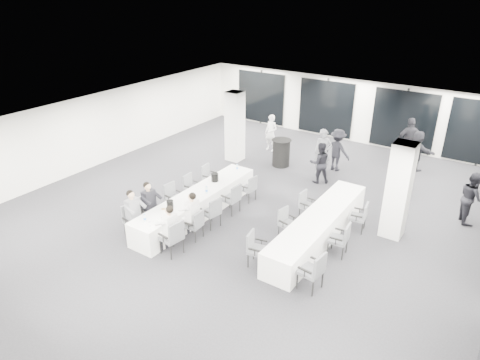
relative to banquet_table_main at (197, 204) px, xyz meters
The scene contains 43 objects.
room 3.27m from the banquet_table_main, 49.28° to the left, with size 14.04×16.04×2.84m.
column_left 4.85m from the banquet_table_main, 110.43° to the left, with size 0.60×0.60×2.80m, color silver.
column_right 5.89m from the banquet_table_main, 22.80° to the left, with size 0.60×0.60×2.80m, color silver.
banquet_table_main is the anchor object (origin of this frame).
banquet_table_side 3.77m from the banquet_table_main, 12.78° to the left, with size 0.90×5.00×0.75m, color white.
cocktail_table 4.93m from the banquet_table_main, 87.50° to the left, with size 0.77×0.77×1.07m.
chair_main_left_near 2.09m from the banquet_table_main, 113.41° to the right, with size 0.55×0.58×0.93m.
chair_main_left_second 1.53m from the banquet_table_main, 122.98° to the right, with size 0.57×0.60×0.94m.
chair_main_left_mid 0.87m from the banquet_table_main, 166.31° to the right, with size 0.51×0.55×0.92m.
chair_main_left_fourth 1.08m from the banquet_table_main, 140.63° to the left, with size 0.47×0.52×0.90m.
chair_main_left_far 1.84m from the banquet_table_main, 116.78° to the left, with size 0.49×0.53×0.90m.
chair_main_right_near 2.19m from the banquet_table_main, 67.39° to the right, with size 0.58×0.63×1.02m.
chair_main_right_second 1.37m from the banquet_table_main, 52.68° to the right, with size 0.47×0.52×0.89m.
chair_main_right_mid 0.90m from the banquet_table_main, 20.38° to the right, with size 0.56×0.59×0.95m.
chair_main_right_fourth 1.12m from the banquet_table_main, 40.70° to the left, with size 0.52×0.57×0.97m.
chair_main_right_far 1.90m from the banquet_table_main, 64.12° to the left, with size 0.48×0.53×0.89m.
chair_side_left_near 3.09m from the banquet_table_main, 22.44° to the right, with size 0.55×0.58×0.93m.
chair_side_left_mid 2.90m from the banquet_table_main, ahead, with size 0.51×0.54×0.86m.
chair_side_left_far 3.34m from the banquet_table_main, 31.32° to the left, with size 0.47×0.51×0.87m.
chair_side_right_near 4.69m from the banquet_table_main, 15.62° to the right, with size 0.57×0.62×1.01m.
chair_side_right_mid 4.54m from the banquet_table_main, ahead, with size 0.52×0.57×0.95m.
chair_side_right_far 4.90m from the banquet_table_main, 22.93° to the left, with size 0.52×0.56×0.90m.
seated_guest_a 2.09m from the banquet_table_main, 109.05° to the right, with size 0.50×0.38×1.44m.
seated_guest_b 1.52m from the banquet_table_main, 117.21° to the right, with size 0.50×0.38×1.44m.
seated_guest_c 2.15m from the banquet_table_main, 71.55° to the right, with size 0.50×0.38×1.44m.
seated_guest_d 1.35m from the banquet_table_main, 58.52° to the right, with size 0.50×0.38×1.44m.
standing_guest_a 5.44m from the banquet_table_main, 69.58° to the left, with size 0.72×0.58×1.99m, color slate.
standing_guest_b 4.84m from the banquet_table_main, 64.06° to the left, with size 0.83×0.51×1.72m, color black.
standing_guest_c 6.16m from the banquet_table_main, 69.13° to the left, with size 1.20×0.61×1.85m, color black.
standing_guest_d 9.04m from the banquet_table_main, 61.82° to the left, with size 1.25×0.70×2.12m, color black.
standing_guest_e 7.06m from the banquet_table_main, 45.73° to the left, with size 0.87×0.53×1.80m, color black.
standing_guest_f 8.84m from the banquet_table_main, 57.98° to the left, with size 1.62×0.62×1.77m, color black.
standing_guest_g 6.26m from the banquet_table_main, 98.96° to the left, with size 0.65×0.52×1.77m, color silver.
standing_guest_h 8.23m from the banquet_table_main, 31.29° to the left, with size 0.88×0.54×1.82m, color black.
ice_bucket_near 1.23m from the banquet_table_main, 93.16° to the right, with size 0.19×0.19×0.22m, color black.
ice_bucket_far 1.14m from the banquet_table_main, 94.31° to the left, with size 0.24×0.24×0.27m, color black.
water_bottle_a 2.15m from the banquet_table_main, 92.57° to the right, with size 0.07×0.07×0.21m, color silver.
water_bottle_b 0.57m from the banquet_table_main, 35.62° to the left, with size 0.07×0.07×0.23m, color silver.
water_bottle_c 2.21m from the banquet_table_main, 89.52° to the left, with size 0.07×0.07×0.21m, color silver.
plate_a 1.39m from the banquet_table_main, 96.38° to the right, with size 0.20×0.20×0.03m.
plate_b 1.71m from the banquet_table_main, 82.57° to the right, with size 0.18×0.18×0.03m.
plate_c 0.48m from the banquet_table_main, 75.43° to the right, with size 0.21×0.21×0.03m.
wine_glass 2.26m from the banquet_table_main, 85.30° to the right, with size 0.07×0.07×0.18m.
Camera 1 is at (6.48, -10.18, 6.64)m, focal length 32.00 mm.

